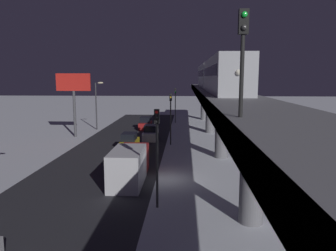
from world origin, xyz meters
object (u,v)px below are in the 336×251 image
at_px(traffic_light_far, 175,100).
at_px(box_truck, 130,165).
at_px(rail_signal, 243,45).
at_px(traffic_light_near, 157,144).
at_px(sedan_yellow, 129,143).
at_px(subway_train, 215,75).
at_px(commercial_billboard, 74,88).
at_px(sedan_white, 150,134).
at_px(sedan_red, 145,124).
at_px(traffic_light_mid, 171,111).

bearing_deg(traffic_light_far, box_truck, 85.46).
relative_size(rail_signal, traffic_light_near, 0.62).
bearing_deg(box_truck, traffic_light_far, -94.54).
bearing_deg(sedan_yellow, traffic_light_far, 78.26).
xyz_separation_m(subway_train, rail_signal, (1.74, 29.86, 0.95)).
relative_size(rail_signal, traffic_light_far, 0.62).
height_order(traffic_light_near, traffic_light_far, same).
distance_m(subway_train, traffic_light_far, 18.36).
distance_m(rail_signal, commercial_billboard, 36.55).
distance_m(box_truck, commercial_billboard, 22.75).
xyz_separation_m(sedan_yellow, traffic_light_near, (-4.70, 16.73, 3.40)).
height_order(subway_train, commercial_billboard, subway_train).
relative_size(rail_signal, box_truck, 0.54).
bearing_deg(box_truck, sedan_white, -89.36).
xyz_separation_m(sedan_yellow, traffic_light_far, (-4.70, -22.61, 3.40)).
bearing_deg(traffic_light_far, sedan_yellow, 78.26).
xyz_separation_m(rail_signal, traffic_light_far, (3.88, -46.77, -5.37)).
relative_size(rail_signal, sedan_yellow, 0.88).
xyz_separation_m(subway_train, sedan_white, (8.51, -0.83, -7.84)).
xyz_separation_m(traffic_light_near, commercial_billboard, (13.72, -24.48, 2.63)).
bearing_deg(subway_train, rail_signal, 86.67).
relative_size(sedan_white, sedan_red, 1.19).
bearing_deg(traffic_light_far, sedan_red, 56.74).
bearing_deg(rail_signal, traffic_light_far, -85.26).
bearing_deg(sedan_white, traffic_light_mid, -51.02).
height_order(sedan_yellow, traffic_light_mid, traffic_light_mid).
relative_size(subway_train, rail_signal, 9.22).
height_order(sedan_white, traffic_light_near, traffic_light_near).
xyz_separation_m(rail_signal, sedan_white, (6.78, -30.68, -8.78)).
relative_size(traffic_light_mid, commercial_billboard, 0.72).
relative_size(traffic_light_near, traffic_light_far, 1.00).
bearing_deg(sedan_red, traffic_light_far, 56.74).
relative_size(sedan_red, commercial_billboard, 0.45).
bearing_deg(sedan_white, rail_signal, -77.55).
bearing_deg(traffic_light_near, sedan_white, -82.89).
relative_size(sedan_white, traffic_light_mid, 0.75).
height_order(sedan_yellow, commercial_billboard, commercial_billboard).
bearing_deg(traffic_light_mid, traffic_light_near, 90.00).
relative_size(sedan_white, traffic_light_near, 0.75).
relative_size(sedan_yellow, box_truck, 0.62).
xyz_separation_m(rail_signal, traffic_light_near, (3.88, -7.43, -5.37)).
distance_m(subway_train, traffic_light_mid, 7.66).
height_order(sedan_red, traffic_light_near, traffic_light_near).
relative_size(traffic_light_mid, traffic_light_far, 1.00).
height_order(traffic_light_far, commercial_billboard, commercial_billboard).
height_order(sedan_red, box_truck, box_truck).
xyz_separation_m(sedan_white, traffic_light_near, (-2.90, 23.25, 3.41)).
bearing_deg(traffic_light_mid, commercial_billboard, -19.32).
relative_size(sedan_yellow, commercial_billboard, 0.51).
height_order(sedan_red, traffic_light_mid, traffic_light_mid).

